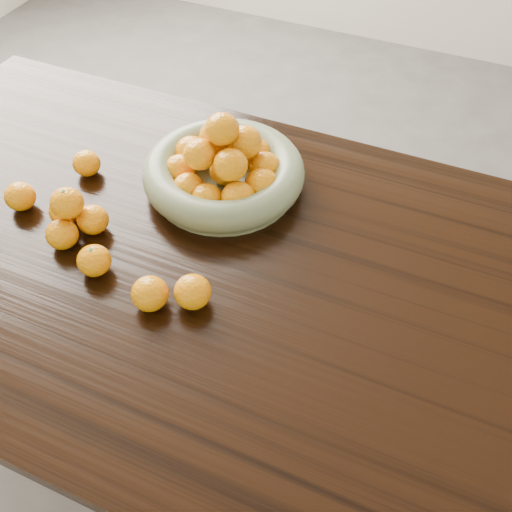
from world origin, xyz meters
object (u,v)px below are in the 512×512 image
at_px(dining_table, 251,300).
at_px(loose_orange_0, 94,261).
at_px(fruit_bowl, 224,169).
at_px(orange_pyramid, 72,217).

xyz_separation_m(dining_table, loose_orange_0, (-0.28, -0.12, 0.12)).
distance_m(dining_table, fruit_bowl, 0.30).
distance_m(dining_table, loose_orange_0, 0.33).
bearing_deg(orange_pyramid, fruit_bowl, 49.12).
bearing_deg(loose_orange_0, orange_pyramid, 144.08).
relative_size(dining_table, orange_pyramid, 14.70).
bearing_deg(dining_table, orange_pyramid, -173.64).
distance_m(fruit_bowl, loose_orange_0, 0.36).
xyz_separation_m(fruit_bowl, loose_orange_0, (-0.12, -0.33, -0.02)).
relative_size(fruit_bowl, loose_orange_0, 5.42).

